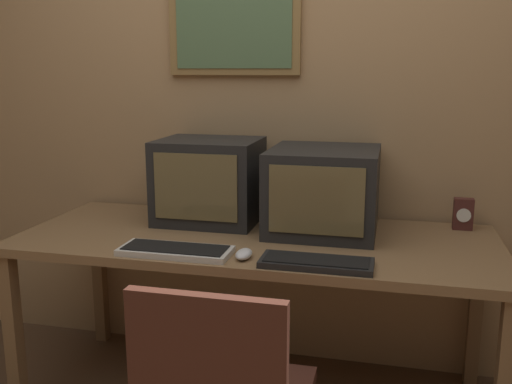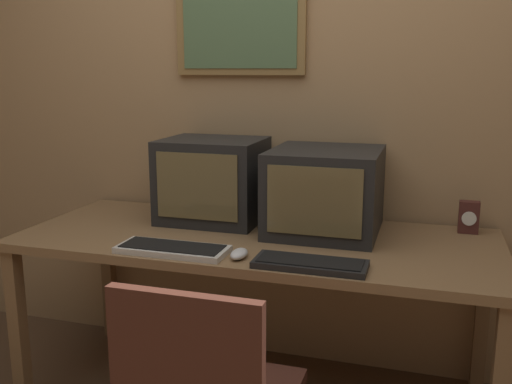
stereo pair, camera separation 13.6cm
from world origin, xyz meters
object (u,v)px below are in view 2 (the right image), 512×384
object	(u,v)px
keyboard_side	(310,264)
monitor_left	(213,180)
keyboard_main	(173,249)
mouse_near_keyboard	(239,254)
desk_clock	(469,217)
monitor_right	(325,191)

from	to	relation	value
keyboard_side	monitor_left	bearing A→B (deg)	138.19
keyboard_main	mouse_near_keyboard	xyz separation A→B (m)	(0.26, 0.01, 0.00)
keyboard_side	desk_clock	size ratio (longest dim) A/B	2.91
monitor_left	mouse_near_keyboard	bearing A→B (deg)	-59.14
keyboard_side	mouse_near_keyboard	bearing A→B (deg)	176.36
keyboard_side	monitor_right	bearing A→B (deg)	94.42
monitor_left	monitor_right	world-z (taller)	monitor_left
keyboard_main	desk_clock	distance (m)	1.22
desk_clock	keyboard_main	bearing A→B (deg)	-150.77
monitor_left	keyboard_side	size ratio (longest dim) A/B	1.12
monitor_right	keyboard_side	xyz separation A→B (m)	(0.04, -0.45, -0.16)
monitor_right	keyboard_main	size ratio (longest dim) A/B	1.14
keyboard_main	mouse_near_keyboard	world-z (taller)	mouse_near_keyboard
monitor_left	monitor_right	size ratio (longest dim) A/B	0.92
monitor_left	desk_clock	size ratio (longest dim) A/B	3.25
monitor_left	keyboard_side	world-z (taller)	monitor_left
monitor_left	mouse_near_keyboard	distance (m)	0.57
monitor_right	desk_clock	bearing A→B (deg)	14.69
monitor_left	mouse_near_keyboard	size ratio (longest dim) A/B	4.21
keyboard_main	keyboard_side	size ratio (longest dim) A/B	1.06
mouse_near_keyboard	desk_clock	size ratio (longest dim) A/B	0.77
monitor_right	keyboard_side	size ratio (longest dim) A/B	1.21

